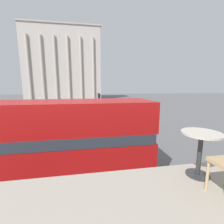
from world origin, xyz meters
The scene contains 10 objects.
double_decker_bus centered at (-2.29, 4.65, 2.32)m, with size 10.01×2.72×4.17m.
cafe_dining_table centered at (1.47, -0.35, 3.91)m, with size 0.60×0.60×0.73m.
plaza_building_left centered at (-8.29, 59.03, 12.92)m, with size 27.20×13.26×25.86m.
traffic_light_near centered at (4.70, 9.71, 2.43)m, with size 0.42×0.24×3.71m.
traffic_light_mid centered at (1.30, 17.59, 2.61)m, with size 0.42×0.24×4.02m.
car_white centered at (-3.69, 20.23, 0.70)m, with size 4.20×1.93×1.35m.
car_maroon centered at (-6.94, 24.46, 0.70)m, with size 4.20×1.93×1.35m.
pedestrian_grey centered at (6.33, 14.30, 0.94)m, with size 0.32×0.32×1.65m.
pedestrian_white centered at (5.07, 18.76, 0.94)m, with size 0.32×0.32×1.64m.
pedestrian_black centered at (-5.11, 15.09, 0.92)m, with size 0.32×0.32×1.61m.
Camera 1 is at (-0.29, -2.33, 4.80)m, focal length 24.00 mm.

